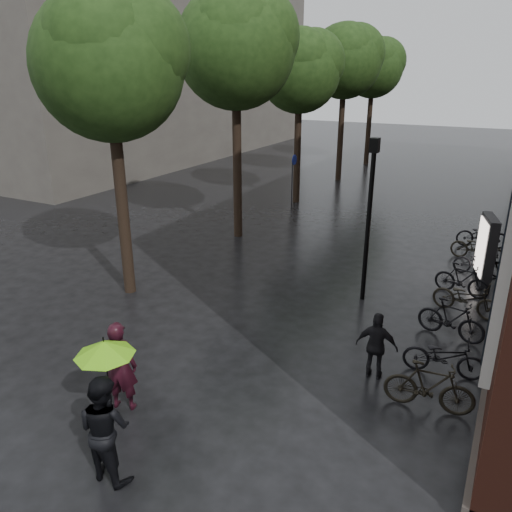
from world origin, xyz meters
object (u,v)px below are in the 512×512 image
Objects in this scene: pedestrian_walking at (377,346)px; lamp_post at (370,206)px; ad_lightbox at (486,249)px; parked_bicycles at (466,285)px; person_black at (105,428)px; person_burgundy at (120,366)px.

lamp_post is at bearing -74.36° from pedestrian_walking.
lamp_post is (-2.84, -3.01, 1.69)m from ad_lightbox.
pedestrian_walking is 6.81m from ad_lightbox.
ad_lightbox is (1.52, 6.63, 0.28)m from pedestrian_walking.
lamp_post reaches higher than ad_lightbox.
ad_lightbox reaches higher than pedestrian_walking.
ad_lightbox reaches higher than parked_bicycles.
pedestrian_walking is (2.98, 4.62, -0.17)m from person_black.
person_black is 5.50m from pedestrian_walking.
parked_bicycles is at bearing -108.56° from pedestrian_walking.
person_black is at bearing -126.29° from ad_lightbox.
person_burgundy is 0.90× the size of ad_lightbox.
person_black is 0.90× the size of ad_lightbox.
pedestrian_walking is at bearing -120.42° from person_black.
pedestrian_walking reaches higher than parked_bicycles.
parked_bicycles is (1.24, 4.88, -0.27)m from pedestrian_walking.
lamp_post is at bearing -147.83° from ad_lightbox.
pedestrian_walking is at bearing -117.41° from ad_lightbox.
person_burgundy is 1.00× the size of person_black.
person_burgundy is 11.26m from ad_lightbox.
ad_lightbox is at bearing -107.25° from pedestrian_walking.
ad_lightbox is at bearing -138.19° from person_burgundy.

